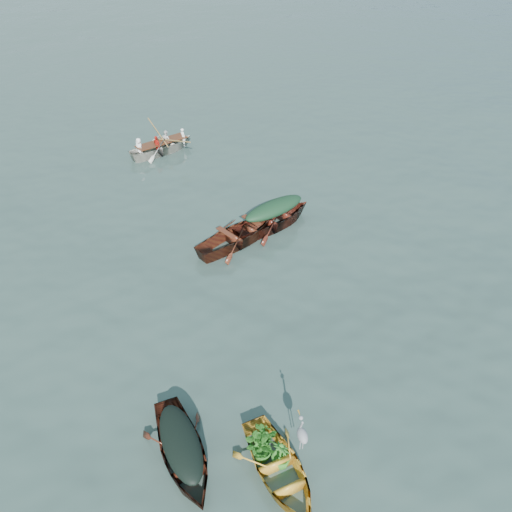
# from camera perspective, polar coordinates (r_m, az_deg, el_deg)

# --- Properties ---
(ground) EXTENTS (140.00, 140.00, 0.00)m
(ground) POSITION_cam_1_polar(r_m,az_deg,el_deg) (14.59, 3.00, -8.07)
(ground) COLOR #364C45
(ground) RESTS_ON ground
(yellow_dinghy) EXTENTS (2.10, 3.54, 0.90)m
(yellow_dinghy) POSITION_cam_1_polar(r_m,az_deg,el_deg) (11.77, 2.61, -23.84)
(yellow_dinghy) COLOR gold
(yellow_dinghy) RESTS_ON ground
(dark_covered_boat) EXTENTS (2.01, 3.95, 0.95)m
(dark_covered_boat) POSITION_cam_1_polar(r_m,az_deg,el_deg) (12.07, -8.30, -22.03)
(dark_covered_boat) COLOR #43190F
(dark_covered_boat) RESTS_ON ground
(green_tarp_boat) EXTENTS (4.92, 3.40, 1.13)m
(green_tarp_boat) POSITION_cam_1_polar(r_m,az_deg,el_deg) (18.70, 2.03, 3.32)
(green_tarp_boat) COLOR #501E12
(green_tarp_boat) RESTS_ON ground
(open_wooden_boat) EXTENTS (4.96, 3.63, 1.16)m
(open_wooden_boat) POSITION_cam_1_polar(r_m,az_deg,el_deg) (17.84, -1.95, 1.49)
(open_wooden_boat) COLOR #572915
(open_wooden_boat) RESTS_ON ground
(rowed_boat) EXTENTS (4.69, 3.22, 1.10)m
(rowed_boat) POSITION_cam_1_polar(r_m,az_deg,el_deg) (24.78, -10.59, 11.49)
(rowed_boat) COLOR beige
(rowed_boat) RESTS_ON ground
(dark_tarp_cover) EXTENTS (1.11, 2.17, 0.40)m
(dark_tarp_cover) POSITION_cam_1_polar(r_m,az_deg,el_deg) (11.50, -8.61, -20.27)
(dark_tarp_cover) COLOR black
(dark_tarp_cover) RESTS_ON dark_covered_boat
(green_tarp_cover) EXTENTS (2.70, 1.87, 0.52)m
(green_tarp_cover) POSITION_cam_1_polar(r_m,az_deg,el_deg) (18.26, 2.09, 5.49)
(green_tarp_cover) COLOR black
(green_tarp_cover) RESTS_ON green_tarp_boat
(thwart_benches) EXTENTS (2.55, 1.95, 0.04)m
(thwart_benches) POSITION_cam_1_polar(r_m,az_deg,el_deg) (17.50, -1.99, 3.10)
(thwart_benches) COLOR #4C1F11
(thwart_benches) RESTS_ON open_wooden_boat
(heron) EXTENTS (0.36, 0.45, 0.92)m
(heron) POSITION_cam_1_polar(r_m,az_deg,el_deg) (11.17, 5.27, -20.19)
(heron) COLOR gray
(heron) RESTS_ON yellow_dinghy
(dinghy_weeds) EXTENTS (0.87, 1.03, 0.60)m
(dinghy_weeds) POSITION_cam_1_polar(r_m,az_deg,el_deg) (11.39, 1.47, -19.77)
(dinghy_weeds) COLOR #22671B
(dinghy_weeds) RESTS_ON yellow_dinghy
(rowers) EXTENTS (3.40, 2.50, 0.76)m
(rowers) POSITION_cam_1_polar(r_m,az_deg,el_deg) (24.41, -10.83, 13.46)
(rowers) COLOR white
(rowers) RESTS_ON rowed_boat
(oars) EXTENTS (1.68, 2.60, 0.06)m
(oars) POSITION_cam_1_polar(r_m,az_deg,el_deg) (24.54, -10.74, 12.71)
(oars) COLOR olive
(oars) RESTS_ON rowed_boat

